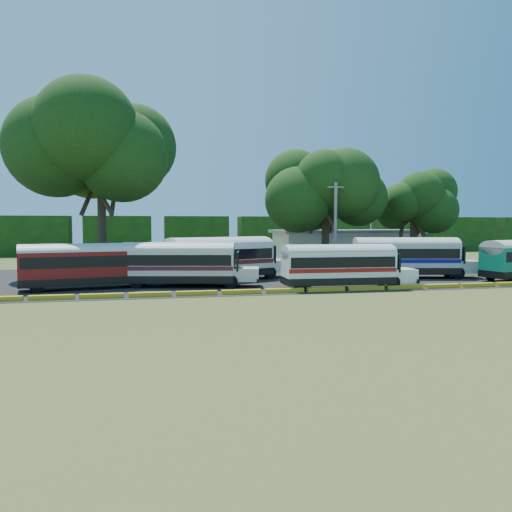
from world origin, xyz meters
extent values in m
plane|color=#40541C|center=(0.00, 0.00, 0.00)|extent=(160.00, 160.00, 0.00)
cube|color=black|center=(1.00, 12.00, 0.01)|extent=(64.00, 24.00, 0.02)
cube|color=gold|center=(-13.50, 1.00, 0.15)|extent=(2.70, 0.45, 0.30)
cube|color=gold|center=(-10.50, 1.00, 0.15)|extent=(2.70, 0.45, 0.30)
cube|color=gold|center=(-7.50, 1.00, 0.15)|extent=(2.70, 0.45, 0.30)
cube|color=gold|center=(-4.50, 1.00, 0.15)|extent=(2.70, 0.45, 0.30)
cube|color=gold|center=(-1.50, 1.00, 0.15)|extent=(2.70, 0.45, 0.30)
cube|color=gold|center=(1.50, 1.00, 0.15)|extent=(2.70, 0.45, 0.30)
cube|color=gold|center=(4.50, 1.00, 0.15)|extent=(2.70, 0.45, 0.30)
cube|color=gold|center=(7.50, 1.00, 0.15)|extent=(2.70, 0.45, 0.30)
cube|color=gold|center=(10.50, 1.00, 0.15)|extent=(2.70, 0.45, 0.30)
cube|color=gold|center=(13.50, 1.00, 0.15)|extent=(2.70, 0.45, 0.30)
cube|color=gold|center=(16.50, 1.00, 0.15)|extent=(2.70, 0.45, 0.30)
cube|color=gold|center=(19.50, 1.00, 0.15)|extent=(2.70, 0.45, 0.30)
cube|color=silver|center=(18.00, 30.00, 1.80)|extent=(18.00, 8.00, 3.60)
cube|color=slate|center=(18.00, 30.00, 3.80)|extent=(19.00, 9.00, 0.40)
cube|color=black|center=(-24.00, 48.00, 3.00)|extent=(10.00, 4.00, 6.00)
cube|color=black|center=(-12.00, 48.00, 3.00)|extent=(10.00, 4.00, 6.00)
cube|color=black|center=(0.00, 48.00, 3.00)|extent=(10.00, 4.00, 6.00)
cube|color=black|center=(12.00, 48.00, 3.00)|extent=(10.00, 4.00, 6.00)
cube|color=black|center=(24.00, 48.00, 3.00)|extent=(10.00, 4.00, 6.00)
cube|color=black|center=(36.00, 48.00, 3.00)|extent=(10.00, 4.00, 6.00)
cube|color=black|center=(48.00, 48.00, 3.00)|extent=(10.00, 4.00, 6.00)
cylinder|color=black|center=(-8.33, 5.72, 0.50)|extent=(1.04, 0.47, 1.00)
cylinder|color=black|center=(-8.75, 7.82, 0.50)|extent=(1.04, 0.47, 1.00)
cylinder|color=black|center=(-15.00, 4.39, 0.50)|extent=(1.04, 0.47, 1.00)
cylinder|color=black|center=(-15.42, 6.49, 0.50)|extent=(1.04, 0.47, 1.00)
cube|color=black|center=(-12.36, 6.01, 0.65)|extent=(8.53, 4.06, 0.55)
cube|color=maroon|center=(-12.36, 6.01, 1.84)|extent=(8.53, 4.06, 1.83)
cube|color=black|center=(-12.36, 6.01, 2.06)|extent=(8.22, 4.05, 0.77)
ellipsoid|color=beige|center=(-12.36, 6.01, 2.75)|extent=(8.53, 4.06, 1.13)
cube|color=maroon|center=(-7.46, 6.99, 0.95)|extent=(2.20, 2.51, 0.95)
cube|color=black|center=(-8.08, 6.87, 1.93)|extent=(0.60, 2.29, 1.37)
cube|color=black|center=(-6.63, 7.16, 0.55)|extent=(0.66, 2.44, 0.30)
cube|color=black|center=(-16.34, 5.22, 0.55)|extent=(0.66, 2.44, 0.30)
cylinder|color=black|center=(-1.72, 3.98, 0.51)|extent=(1.05, 0.49, 1.01)
cylinder|color=black|center=(-1.26, 6.10, 0.51)|extent=(1.05, 0.49, 1.01)
cylinder|color=black|center=(-8.45, 5.45, 0.51)|extent=(1.05, 0.49, 1.01)
cylinder|color=black|center=(-7.99, 7.57, 0.51)|extent=(1.05, 0.49, 1.01)
cube|color=black|center=(-5.35, 5.88, 0.66)|extent=(8.65, 4.24, 0.56)
cube|color=beige|center=(-5.35, 5.88, 1.86)|extent=(8.65, 4.24, 1.85)
cube|color=black|center=(-5.35, 5.88, 2.08)|extent=(8.34, 4.23, 0.78)
cube|color=#541525|center=(-5.35, 5.88, 1.49)|extent=(8.58, 4.26, 0.30)
ellipsoid|color=beige|center=(-5.35, 5.88, 2.79)|extent=(8.65, 4.24, 1.14)
cube|color=beige|center=(-0.40, 4.81, 0.96)|extent=(2.26, 2.56, 0.96)
cube|color=black|center=(-1.02, 4.94, 1.95)|extent=(0.64, 2.31, 1.39)
cube|color=black|center=(0.44, 4.62, 0.56)|extent=(0.71, 2.46, 0.30)
cube|color=black|center=(-9.35, 6.75, 0.56)|extent=(0.71, 2.46, 0.30)
cylinder|color=black|center=(2.57, 9.41, 0.55)|extent=(1.13, 0.73, 1.10)
cylinder|color=black|center=(1.62, 11.57, 0.55)|extent=(1.13, 0.73, 1.10)
cylinder|color=black|center=(-4.30, 6.39, 0.55)|extent=(1.13, 0.73, 1.10)
cylinder|color=black|center=(-5.25, 8.55, 0.55)|extent=(1.13, 0.73, 1.10)
cube|color=black|center=(-1.84, 8.76, 0.72)|extent=(9.39, 6.16, 0.61)
cube|color=silver|center=(-1.84, 8.76, 2.02)|extent=(9.39, 6.16, 2.02)
cube|color=black|center=(-1.84, 8.76, 2.27)|extent=(9.09, 6.08, 0.85)
cube|color=#561B16|center=(-1.84, 8.76, 1.62)|extent=(9.33, 6.17, 0.33)
ellipsoid|color=beige|center=(-1.84, 8.76, 3.03)|extent=(9.39, 6.16, 1.24)
cube|color=silver|center=(3.21, 10.97, 1.05)|extent=(2.79, 3.02, 1.05)
cube|color=black|center=(2.57, 10.69, 2.13)|extent=(1.17, 2.39, 1.51)
cube|color=black|center=(4.07, 11.35, 0.61)|extent=(1.27, 2.55, 0.33)
cube|color=black|center=(-5.93, 6.96, 0.61)|extent=(1.27, 2.55, 0.33)
cylinder|color=black|center=(9.70, 1.16, 0.49)|extent=(0.99, 0.31, 0.98)
cylinder|color=black|center=(9.77, 3.25, 0.49)|extent=(0.99, 0.31, 0.98)
cylinder|color=black|center=(3.05, 1.39, 0.49)|extent=(0.99, 0.31, 0.98)
cylinder|color=black|center=(3.12, 3.48, 0.49)|extent=(0.99, 0.31, 0.98)
cube|color=black|center=(5.92, 2.34, 0.64)|extent=(8.11, 2.72, 0.54)
cube|color=white|center=(5.92, 2.34, 1.80)|extent=(8.11, 2.72, 1.79)
cube|color=black|center=(5.92, 2.34, 2.01)|extent=(7.79, 2.77, 0.75)
cube|color=#9C140F|center=(5.92, 2.34, 1.44)|extent=(8.03, 2.76, 0.29)
ellipsoid|color=beige|center=(5.92, 2.34, 2.69)|extent=(8.11, 2.72, 1.10)
cube|color=white|center=(10.81, 2.17, 0.93)|extent=(1.84, 2.21, 0.93)
cube|color=black|center=(10.20, 2.19, 1.89)|extent=(0.22, 2.26, 1.34)
cube|color=black|center=(11.65, 2.14, 0.54)|extent=(0.26, 2.40, 0.29)
cube|color=black|center=(1.96, 2.48, 0.54)|extent=(0.26, 2.40, 0.29)
cylinder|color=black|center=(18.23, 5.95, 0.54)|extent=(1.11, 0.52, 1.07)
cylinder|color=black|center=(18.72, 8.19, 0.54)|extent=(1.11, 0.52, 1.07)
cylinder|color=black|center=(11.09, 7.49, 0.54)|extent=(1.11, 0.52, 1.07)
cylinder|color=black|center=(11.58, 9.74, 0.54)|extent=(1.11, 0.52, 1.07)
cube|color=black|center=(14.38, 7.95, 0.70)|extent=(9.18, 4.49, 0.59)
cube|color=beige|center=(14.38, 7.95, 1.97)|extent=(9.18, 4.49, 1.97)
cube|color=black|center=(14.38, 7.95, 2.21)|extent=(8.84, 4.47, 0.83)
cube|color=#0E0D85|center=(14.38, 7.95, 1.58)|extent=(9.10, 4.51, 0.32)
ellipsoid|color=beige|center=(14.38, 7.95, 2.95)|extent=(9.18, 4.49, 1.21)
cube|color=beige|center=(19.63, 6.82, 1.02)|extent=(2.39, 2.72, 1.02)
cube|color=black|center=(18.97, 6.96, 2.07)|extent=(0.68, 2.45, 1.47)
cube|color=black|center=(20.52, 6.63, 0.59)|extent=(0.75, 2.61, 0.32)
cube|color=black|center=(10.13, 8.87, 0.59)|extent=(0.75, 2.61, 0.32)
cylinder|color=black|center=(20.29, 4.48, 0.52)|extent=(1.07, 0.47, 1.03)
cube|color=black|center=(19.32, 3.18, 0.57)|extent=(0.64, 2.52, 0.31)
cylinder|color=#332A19|center=(-11.86, 18.25, 4.25)|extent=(0.80, 0.80, 8.50)
cylinder|color=#332A19|center=(-10.64, 18.69, 7.89)|extent=(1.45, 3.00, 4.82)
cylinder|color=#332A19|center=(-12.86, 19.08, 7.89)|extent=(2.29, 2.61, 4.82)
cylinder|color=#332A19|center=(-12.09, 16.96, 7.89)|extent=(3.07, 0.96, 4.82)
ellipsoid|color=black|center=(-11.86, 18.25, 12.34)|extent=(12.34, 12.34, 9.05)
cylinder|color=#332A19|center=(10.66, 17.91, 2.92)|extent=(0.80, 0.80, 5.85)
cylinder|color=#332A19|center=(11.88, 18.36, 5.43)|extent=(1.17, 2.23, 3.39)
cylinder|color=#332A19|center=(9.67, 18.75, 5.43)|extent=(1.76, 1.98, 3.39)
cylinder|color=#332A19|center=(10.44, 16.63, 5.43)|extent=(2.25, 0.82, 3.39)
ellipsoid|color=black|center=(10.66, 17.91, 8.65)|extent=(9.30, 9.30, 6.82)
cylinder|color=#332A19|center=(22.32, 20.44, 2.53)|extent=(0.80, 0.80, 5.06)
cylinder|color=#332A19|center=(23.54, 20.88, 4.70)|extent=(1.08, 1.99, 2.96)
cylinder|color=#332A19|center=(21.32, 21.28, 4.70)|extent=(1.60, 1.79, 2.96)
cylinder|color=#332A19|center=(22.09, 19.16, 4.70)|extent=(2.01, 0.77, 2.96)
ellipsoid|color=black|center=(22.32, 20.44, 7.55)|extent=(7.14, 7.14, 5.24)
cylinder|color=gray|center=(9.80, 12.87, 4.32)|extent=(0.30, 0.30, 8.63)
cube|color=gray|center=(9.80, 12.87, 8.20)|extent=(1.60, 0.12, 0.12)
camera|label=1|loc=(-7.63, -31.70, 4.65)|focal=35.00mm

